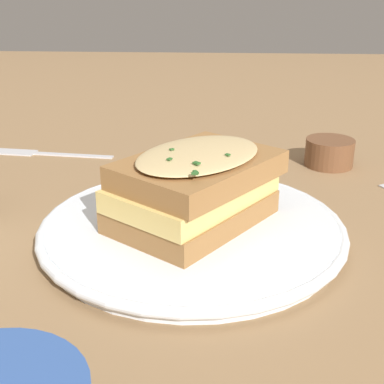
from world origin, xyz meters
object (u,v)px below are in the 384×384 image
(dinner_plate, at_px, (192,229))
(sandwich, at_px, (196,188))
(fork, at_px, (34,152))
(condiment_pot, at_px, (329,152))

(dinner_plate, distance_m, sandwich, 0.04)
(dinner_plate, bearing_deg, sandwich, -81.01)
(fork, height_order, condiment_pot, condiment_pot)
(dinner_plate, height_order, fork, dinner_plate)
(sandwich, height_order, fork, sandwich)
(dinner_plate, xyz_separation_m, condiment_pot, (0.21, -0.16, 0.01))
(sandwich, xyz_separation_m, condiment_pot, (0.21, -0.15, -0.03))
(fork, distance_m, condiment_pot, 0.38)
(sandwich, relative_size, fork, 0.97)
(sandwich, xyz_separation_m, fork, (0.23, 0.22, -0.05))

